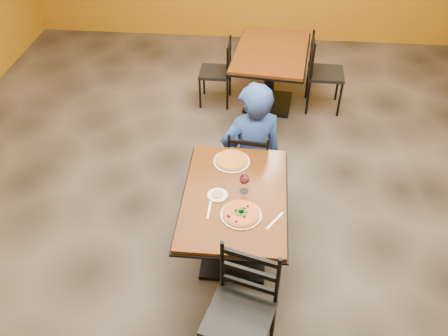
# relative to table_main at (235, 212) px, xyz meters

# --- Properties ---
(floor) EXTENTS (7.00, 8.00, 0.01)m
(floor) POSITION_rel_table_main_xyz_m (0.00, 0.50, -0.56)
(floor) COLOR black
(floor) RESTS_ON ground
(table_main) EXTENTS (0.83, 1.23, 0.75)m
(table_main) POSITION_rel_table_main_xyz_m (0.00, 0.00, 0.00)
(table_main) COLOR #5D2A0E
(table_main) RESTS_ON floor
(table_second) EXTENTS (0.99, 1.36, 0.75)m
(table_second) POSITION_rel_table_main_xyz_m (0.25, 2.54, 0.00)
(table_second) COLOR #5D2A0E
(table_second) RESTS_ON floor
(chair_main_near) EXTENTS (0.53, 0.53, 0.95)m
(chair_main_near) POSITION_rel_table_main_xyz_m (0.10, -0.91, -0.08)
(chair_main_near) COLOR black
(chair_main_near) RESTS_ON floor
(chair_main_far) EXTENTS (0.43, 0.43, 0.85)m
(chair_main_far) POSITION_rel_table_main_xyz_m (0.09, 0.80, -0.13)
(chair_main_far) COLOR black
(chair_main_far) RESTS_ON floor
(chair_second_left) EXTENTS (0.38, 0.38, 0.84)m
(chair_second_left) POSITION_rel_table_main_xyz_m (-0.43, 2.54, -0.14)
(chair_second_left) COLOR black
(chair_second_left) RESTS_ON floor
(chair_second_right) EXTENTS (0.43, 0.43, 0.94)m
(chair_second_right) POSITION_rel_table_main_xyz_m (0.92, 2.54, -0.09)
(chair_second_right) COLOR black
(chair_second_right) RESTS_ON floor
(diner) EXTENTS (0.72, 0.59, 1.24)m
(diner) POSITION_rel_table_main_xyz_m (0.10, 0.89, 0.06)
(diner) COLOR #1A4491
(diner) RESTS_ON floor
(plate_main) EXTENTS (0.31, 0.31, 0.01)m
(plate_main) POSITION_rel_table_main_xyz_m (0.06, -0.21, 0.20)
(plate_main) COLOR white
(plate_main) RESTS_ON table_main
(pizza_main) EXTENTS (0.28, 0.28, 0.02)m
(pizza_main) POSITION_rel_table_main_xyz_m (0.06, -0.21, 0.21)
(pizza_main) COLOR #970F0B
(pizza_main) RESTS_ON plate_main
(plate_far) EXTENTS (0.31, 0.31, 0.01)m
(plate_far) POSITION_rel_table_main_xyz_m (-0.06, 0.40, 0.20)
(plate_far) COLOR white
(plate_far) RESTS_ON table_main
(pizza_far) EXTENTS (0.28, 0.28, 0.02)m
(pizza_far) POSITION_rel_table_main_xyz_m (-0.06, 0.40, 0.21)
(pizza_far) COLOR gold
(pizza_far) RESTS_ON plate_far
(side_plate) EXTENTS (0.16, 0.16, 0.01)m
(side_plate) POSITION_rel_table_main_xyz_m (-0.13, -0.02, 0.20)
(side_plate) COLOR white
(side_plate) RESTS_ON table_main
(dip) EXTENTS (0.09, 0.09, 0.01)m
(dip) POSITION_rel_table_main_xyz_m (-0.13, -0.02, 0.21)
(dip) COLOR tan
(dip) RESTS_ON side_plate
(wine_glass) EXTENTS (0.08, 0.08, 0.18)m
(wine_glass) POSITION_rel_table_main_xyz_m (0.07, 0.05, 0.28)
(wine_glass) COLOR white
(wine_glass) RESTS_ON table_main
(fork) EXTENTS (0.02, 0.19, 0.00)m
(fork) POSITION_rel_table_main_xyz_m (-0.18, -0.18, 0.20)
(fork) COLOR silver
(fork) RESTS_ON table_main
(knife) EXTENTS (0.13, 0.18, 0.00)m
(knife) POSITION_rel_table_main_xyz_m (0.32, -0.25, 0.20)
(knife) COLOR silver
(knife) RESTS_ON table_main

